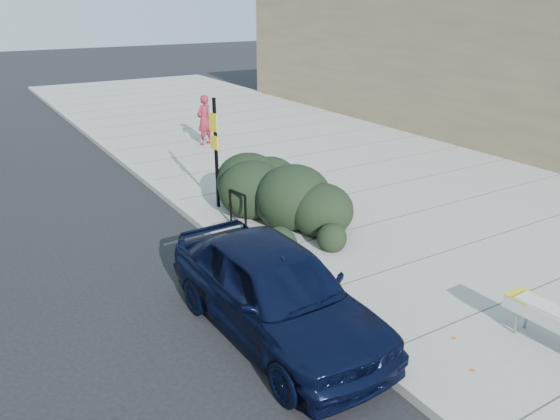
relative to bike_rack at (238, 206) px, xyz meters
The scene contains 8 objects.
ground 3.62m from the bike_rack, 99.73° to the right, with size 120.00×120.00×0.00m, color black.
sidewalk_near 5.26m from the bike_rack, 16.70° to the left, with size 11.20×50.00×0.15m, color gray.
curb_near 1.72m from the bike_rack, 111.80° to the left, with size 0.22×50.00×0.17m, color #9E9E99.
bike_rack is the anchor object (origin of this frame).
sign_post 1.84m from the bike_rack, 82.99° to the left, with size 0.12×0.32×2.80m.
hedge 0.96m from the bike_rack, ahead, with size 2.16×4.31×1.62m, color black.
sedan_navy 4.22m from the bike_rack, 109.39° to the right, with size 1.88×4.67×1.59m, color black.
pedestrian 8.11m from the bike_rack, 71.05° to the left, with size 0.66×0.43×1.81m, color maroon.
Camera 1 is at (-4.79, -7.07, 5.15)m, focal length 35.00 mm.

